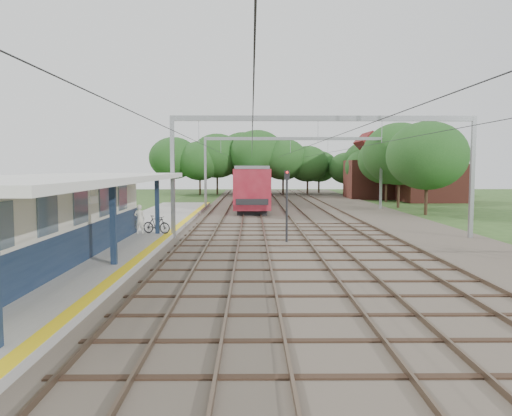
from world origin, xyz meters
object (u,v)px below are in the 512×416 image
object	(u,v)px
bicycle	(156,225)
signal_post	(287,199)
person	(139,219)
train	(252,182)

from	to	relation	value
bicycle	signal_post	size ratio (longest dim) A/B	0.43
person	bicycle	xyz separation A→B (m)	(0.96, 0.00, -0.32)
person	train	bearing A→B (deg)	-104.54
bicycle	train	xyz separation A→B (m)	(5.46, 31.83, 1.44)
person	bicycle	size ratio (longest dim) A/B	0.97
train	signal_post	size ratio (longest dim) A/B	9.98
signal_post	bicycle	bearing A→B (deg)	179.56
person	train	xyz separation A→B (m)	(6.42, 31.83, 1.12)
train	bicycle	bearing A→B (deg)	-99.73
person	bicycle	distance (m)	1.01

